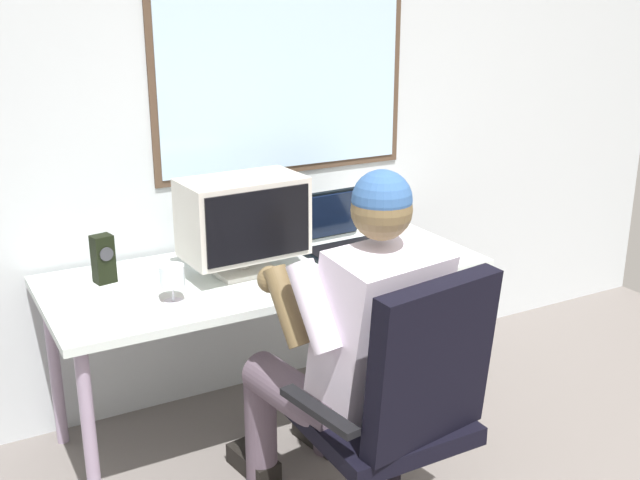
# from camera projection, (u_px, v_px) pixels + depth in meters

# --- Properties ---
(wall_rear) EXTENTS (4.74, 0.08, 2.60)m
(wall_rear) POSITION_uv_depth(u_px,v_px,m) (281.00, 101.00, 3.35)
(wall_rear) COLOR silver
(wall_rear) RESTS_ON ground
(desk) EXTENTS (1.73, 0.73, 0.72)m
(desk) POSITION_uv_depth(u_px,v_px,m) (267.00, 282.00, 3.06)
(desk) COLOR #98859E
(desk) RESTS_ON ground
(office_chair) EXTENTS (0.62, 0.59, 0.98)m
(office_chair) POSITION_uv_depth(u_px,v_px,m) (405.00, 400.00, 2.38)
(office_chair) COLOR black
(office_chair) RESTS_ON ground
(person_seated) EXTENTS (0.57, 0.85, 1.26)m
(person_seated) POSITION_uv_depth(u_px,v_px,m) (352.00, 341.00, 2.55)
(person_seated) COLOR #594A57
(person_seated) RESTS_ON ground
(crt_monitor) EXTENTS (0.48, 0.29, 0.38)m
(crt_monitor) POSITION_uv_depth(u_px,v_px,m) (243.00, 218.00, 2.92)
(crt_monitor) COLOR beige
(crt_monitor) RESTS_ON desk
(laptop) EXTENTS (0.38, 0.37, 0.25)m
(laptop) POSITION_uv_depth(u_px,v_px,m) (339.00, 234.00, 3.25)
(laptop) COLOR black
(laptop) RESTS_ON desk
(wine_glass) EXTENTS (0.09, 0.09, 0.14)m
(wine_glass) POSITION_uv_depth(u_px,v_px,m) (172.00, 277.00, 2.68)
(wine_glass) COLOR silver
(wine_glass) RESTS_ON desk
(desk_speaker) EXTENTS (0.08, 0.08, 0.19)m
(desk_speaker) POSITION_uv_depth(u_px,v_px,m) (103.00, 259.00, 2.87)
(desk_speaker) COLOR black
(desk_speaker) RESTS_ON desk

